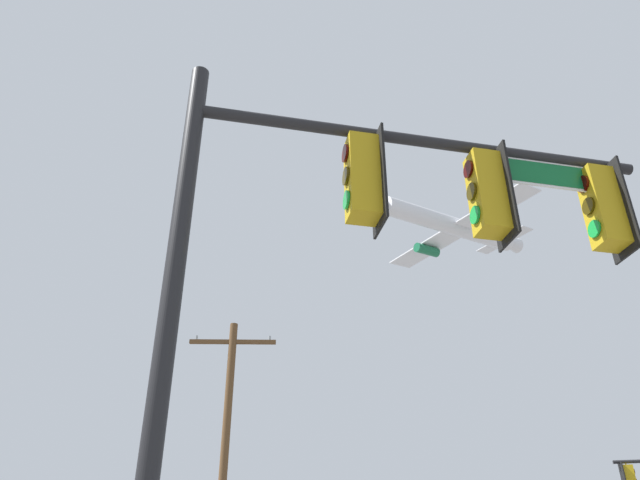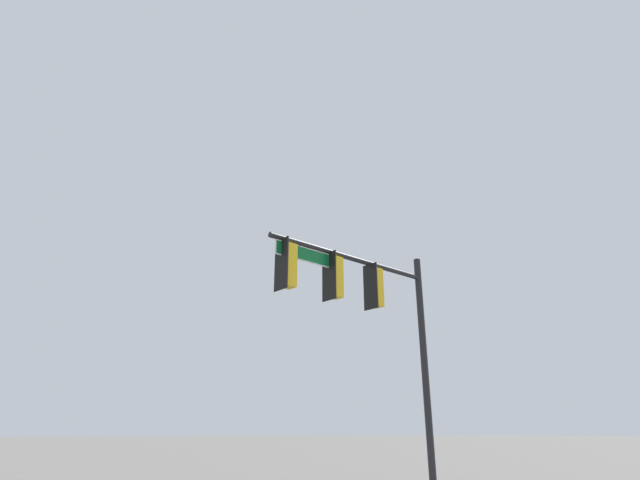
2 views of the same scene
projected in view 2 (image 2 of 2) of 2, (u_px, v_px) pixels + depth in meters
signal_pole_near at (366, 305)px, 13.63m from camera, size 5.60×1.54×6.75m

